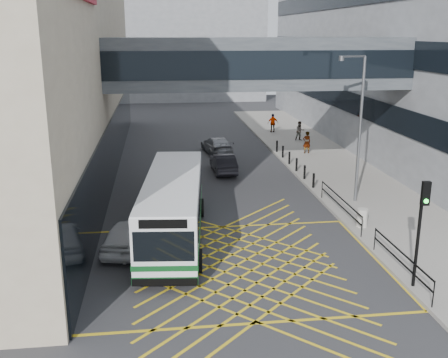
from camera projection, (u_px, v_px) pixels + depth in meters
name	position (u px, v px, depth m)	size (l,w,h in m)	color
ground	(236.00, 265.00, 21.63)	(120.00, 120.00, 0.00)	#333335
building_far	(162.00, 34.00, 76.25)	(28.00, 16.00, 18.00)	gray
skybridge	(257.00, 63.00, 31.42)	(20.00, 4.10, 3.00)	#42474D
pavement	(330.00, 167.00, 37.02)	(6.00, 54.00, 0.16)	gray
box_junction	(236.00, 265.00, 21.63)	(12.00, 9.00, 0.01)	gold
bus	(174.00, 206.00, 24.05)	(3.49, 10.86, 2.99)	white
car_white	(128.00, 235.00, 23.06)	(1.77, 4.32, 1.37)	silver
car_dark	(223.00, 163.00, 35.81)	(1.63, 4.17, 1.30)	black
car_silver	(217.00, 145.00, 41.47)	(1.90, 4.50, 1.40)	gray
traffic_light	(421.00, 219.00, 18.73)	(0.30, 0.48, 4.12)	black
street_lamp	(358.00, 121.00, 28.09)	(1.76, 0.86, 7.98)	slate
litter_bin	(362.00, 218.00, 25.41)	(0.52, 0.52, 0.90)	#ADA89E
kerb_railings	(364.00, 224.00, 23.83)	(0.05, 12.54, 1.00)	black
bollards	(293.00, 161.00, 36.55)	(0.14, 10.14, 0.90)	black
pedestrian_a	(307.00, 142.00, 40.73)	(0.68, 0.49, 1.72)	gray
pedestrian_b	(300.00, 131.00, 45.56)	(0.82, 0.47, 1.67)	gray
pedestrian_c	(273.00, 123.00, 49.28)	(1.03, 0.49, 1.74)	gray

